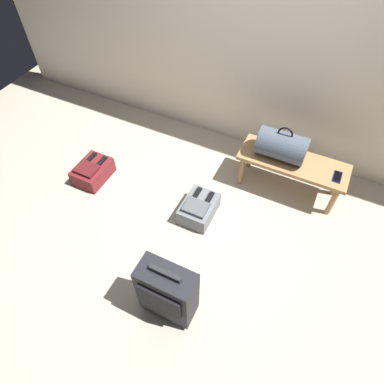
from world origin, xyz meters
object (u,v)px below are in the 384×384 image
at_px(backpack_maroon, 93,171).
at_px(backpack_grey, 199,209).
at_px(cell_phone, 337,177).
at_px(duffel_bag_slate, 282,146).
at_px(bench, 292,165).
at_px(suitcase_upright_charcoal, 167,292).

distance_m(backpack_maroon, backpack_grey, 1.16).
bearing_deg(cell_phone, duffel_bag_slate, 176.63).
xyz_separation_m(bench, suitcase_upright_charcoal, (-0.46, -1.59, -0.01)).
bearing_deg(duffel_bag_slate, bench, 0.00).
bearing_deg(backpack_maroon, backpack_grey, 2.29).
xyz_separation_m(bench, backpack_maroon, (-1.81, -0.73, -0.23)).
distance_m(suitcase_upright_charcoal, backpack_maroon, 1.61).
bearing_deg(bench, backpack_maroon, -158.08).
relative_size(bench, backpack_grey, 2.63).
height_order(suitcase_upright_charcoal, backpack_maroon, suitcase_upright_charcoal).
height_order(bench, backpack_maroon, bench).
bearing_deg(cell_phone, backpack_maroon, -162.48).
bearing_deg(bench, suitcase_upright_charcoal, -106.28).
xyz_separation_m(duffel_bag_slate, suitcase_upright_charcoal, (-0.32, -1.59, -0.20)).
bearing_deg(duffel_bag_slate, backpack_maroon, -156.42).
xyz_separation_m(duffel_bag_slate, backpack_maroon, (-1.66, -0.73, -0.42)).
bearing_deg(suitcase_upright_charcoal, backpack_grey, 101.19).
height_order(bench, suitcase_upright_charcoal, suitcase_upright_charcoal).
bearing_deg(bench, backpack_grey, -133.36).
bearing_deg(suitcase_upright_charcoal, cell_phone, 61.09).
relative_size(suitcase_upright_charcoal, backpack_grey, 1.63).
distance_m(duffel_bag_slate, suitcase_upright_charcoal, 1.63).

